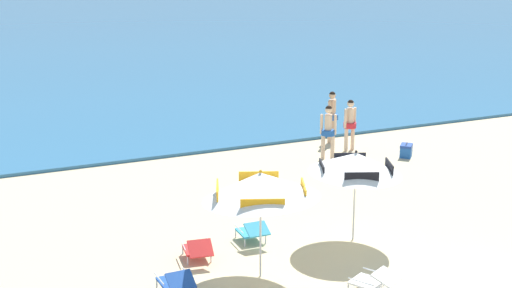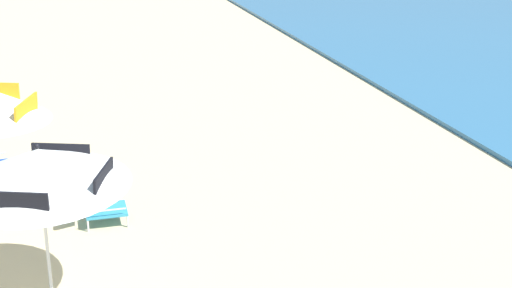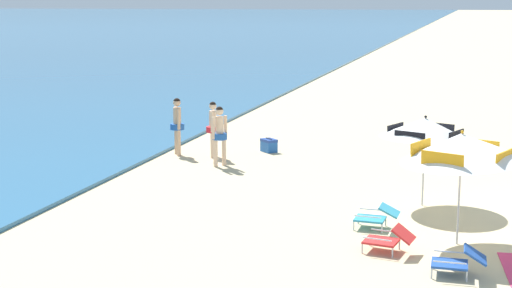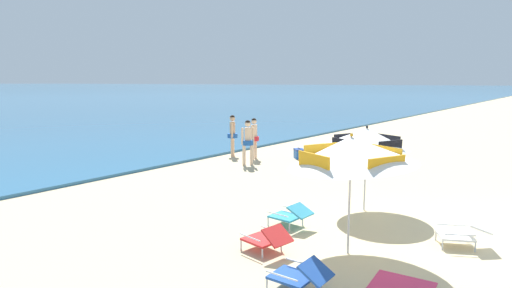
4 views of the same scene
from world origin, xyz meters
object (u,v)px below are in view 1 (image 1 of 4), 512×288
object	(u,v)px
lounge_chair_beside_umbrella	(198,249)
person_standing_beside	(328,128)
person_wading_in	(350,121)
lounge_chair_facing_sea	(374,280)
person_standing_near_shore	(332,113)
cooler_box	(406,151)
lounge_chair_spare_folded	(253,231)
beach_umbrella_striped_main	(261,186)
lounge_chair_under_umbrella	(176,281)
beach_umbrella_striped_second	(356,163)

from	to	relation	value
lounge_chair_beside_umbrella	person_standing_beside	world-z (taller)	person_standing_beside
person_wading_in	lounge_chair_facing_sea	bearing A→B (deg)	-119.27
person_standing_near_shore	cooler_box	world-z (taller)	person_standing_near_shore
lounge_chair_spare_folded	person_standing_near_shore	world-z (taller)	person_standing_near_shore
beach_umbrella_striped_main	person_standing_beside	xyz separation A→B (m)	(5.37, 6.59, -0.91)
person_wading_in	cooler_box	bearing A→B (deg)	-48.99
lounge_chair_under_umbrella	beach_umbrella_striped_main	bearing A→B (deg)	1.98
person_standing_beside	cooler_box	distance (m)	2.61
lounge_chair_beside_umbrella	person_wading_in	bearing A→B (deg)	38.98
lounge_chair_facing_sea	cooler_box	size ratio (longest dim) A/B	1.68
person_standing_beside	person_wading_in	xyz separation A→B (m)	(1.15, 0.60, -0.02)
person_standing_near_shore	cooler_box	bearing A→B (deg)	-64.30
beach_umbrella_striped_main	lounge_chair_under_umbrella	distance (m)	2.40
lounge_chair_beside_umbrella	person_standing_beside	size ratio (longest dim) A/B	0.57
lounge_chair_facing_sea	person_standing_beside	xyz separation A→B (m)	(3.76, 8.17, 0.70)
lounge_chair_beside_umbrella	lounge_chair_facing_sea	world-z (taller)	lounge_chair_beside_umbrella
person_wading_in	beach_umbrella_striped_main	bearing A→B (deg)	-132.26
lounge_chair_under_umbrella	cooler_box	xyz separation A→B (m)	(9.51, 5.85, -0.07)
beach_umbrella_striped_main	person_standing_beside	bearing A→B (deg)	50.79
person_standing_beside	lounge_chair_spare_folded	bearing A→B (deg)	-133.97
beach_umbrella_striped_second	person_standing_near_shore	xyz separation A→B (m)	(3.85, 7.49, -0.78)
lounge_chair_under_umbrella	person_standing_beside	size ratio (longest dim) A/B	0.54
lounge_chair_spare_folded	person_standing_beside	size ratio (longest dim) A/B	0.54
cooler_box	lounge_chair_under_umbrella	bearing A→B (deg)	-148.38
person_standing_near_shore	lounge_chair_spare_folded	bearing A→B (deg)	-131.59
lounge_chair_spare_folded	person_wading_in	xyz separation A→B (m)	(5.96, 5.58, 0.69)
lounge_chair_under_umbrella	person_wading_in	world-z (taller)	person_wading_in
person_standing_near_shore	beach_umbrella_striped_main	bearing A→B (deg)	-128.12
lounge_chair_beside_umbrella	lounge_chair_facing_sea	distance (m)	3.73
person_standing_beside	person_wading_in	distance (m)	1.30
beach_umbrella_striped_second	person_standing_near_shore	size ratio (longest dim) A/B	1.69
person_standing_near_shore	person_standing_beside	bearing A→B (deg)	-123.61
beach_umbrella_striped_main	lounge_chair_under_umbrella	size ratio (longest dim) A/B	3.39
lounge_chair_under_umbrella	person_standing_beside	world-z (taller)	person_standing_beside
beach_umbrella_striped_second	lounge_chair_facing_sea	size ratio (longest dim) A/B	2.88
beach_umbrella_striped_main	cooler_box	distance (m)	9.81
lounge_chair_under_umbrella	person_wading_in	distance (m)	11.03
beach_umbrella_striped_second	cooler_box	xyz separation A→B (m)	(5.07, 4.96, -1.57)
person_standing_near_shore	cooler_box	size ratio (longest dim) A/B	2.88
beach_umbrella_striped_main	person_standing_beside	world-z (taller)	beach_umbrella_striped_main
lounge_chair_facing_sea	lounge_chair_spare_folded	bearing A→B (deg)	108.19
lounge_chair_under_umbrella	lounge_chair_beside_umbrella	bearing A→B (deg)	54.46
lounge_chair_spare_folded	person_standing_beside	world-z (taller)	person_standing_beside
lounge_chair_beside_umbrella	person_wading_in	xyz separation A→B (m)	(7.40, 5.99, 0.69)
cooler_box	beach_umbrella_striped_second	bearing A→B (deg)	-135.59
lounge_chair_spare_folded	cooler_box	distance (m)	8.31
lounge_chair_spare_folded	lounge_chair_facing_sea	bearing A→B (deg)	-71.81
beach_umbrella_striped_second	person_wading_in	xyz separation A→B (m)	(3.86, 6.35, -0.81)
lounge_chair_beside_umbrella	beach_umbrella_striped_main	bearing A→B (deg)	-54.02
beach_umbrella_striped_main	lounge_chair_facing_sea	distance (m)	2.78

